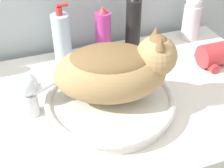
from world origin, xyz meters
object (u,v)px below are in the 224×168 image
object	(u,v)px
hair_dryer	(222,53)
lotion_bottle_white	(192,17)
soap_pump_bottle	(62,38)
cat	(116,69)
hairspray_can_black	(133,25)
faucet	(33,90)
spray_bottle_trigger	(103,33)

from	to	relation	value
hair_dryer	lotion_bottle_white	bearing A→B (deg)	92.82
lotion_bottle_white	hair_dryer	world-z (taller)	lotion_bottle_white
soap_pump_bottle	hair_dryer	size ratio (longest dim) A/B	1.13
lotion_bottle_white	hair_dryer	xyz separation A→B (m)	(0.01, -0.19, -0.05)
soap_pump_bottle	cat	bearing A→B (deg)	-74.54
soap_pump_bottle	lotion_bottle_white	bearing A→B (deg)	0.00
hair_dryer	soap_pump_bottle	bearing A→B (deg)	158.81
hairspray_can_black	hair_dryer	xyz separation A→B (m)	(0.25, -0.19, -0.06)
lotion_bottle_white	hair_dryer	size ratio (longest dim) A/B	0.96
cat	hair_dryer	world-z (taller)	cat
cat	lotion_bottle_white	size ratio (longest dim) A/B	1.86
cat	faucet	distance (m)	0.22
faucet	hair_dryer	distance (m)	0.63
cat	hair_dryer	xyz separation A→B (m)	(0.42, 0.10, -0.10)
soap_pump_bottle	spray_bottle_trigger	distance (m)	0.14
faucet	lotion_bottle_white	bearing A→B (deg)	35.45
faucet	hairspray_can_black	size ratio (longest dim) A/B	0.79
lotion_bottle_white	hair_dryer	bearing A→B (deg)	-86.83
faucet	hair_dryer	size ratio (longest dim) A/B	0.88
spray_bottle_trigger	hairspray_can_black	bearing A→B (deg)	0.00
faucet	soap_pump_bottle	bearing A→B (deg)	75.76
lotion_bottle_white	hairspray_can_black	world-z (taller)	hairspray_can_black
cat	faucet	size ratio (longest dim) A/B	2.03
hair_dryer	hairspray_can_black	bearing A→B (deg)	142.02
faucet	soap_pump_bottle	size ratio (longest dim) A/B	0.78
lotion_bottle_white	hair_dryer	distance (m)	0.20
hairspray_can_black	lotion_bottle_white	bearing A→B (deg)	0.00
spray_bottle_trigger	lotion_bottle_white	bearing A→B (deg)	0.00
soap_pump_bottle	spray_bottle_trigger	world-z (taller)	soap_pump_bottle
spray_bottle_trigger	hair_dryer	world-z (taller)	spray_bottle_trigger
faucet	cat	bearing A→B (deg)	0.16
spray_bottle_trigger	faucet	bearing A→B (deg)	-138.84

